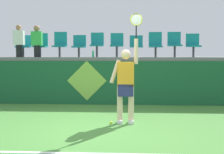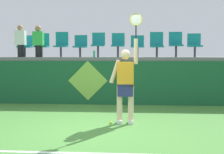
# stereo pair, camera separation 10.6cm
# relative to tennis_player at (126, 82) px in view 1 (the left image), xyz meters

# --- Properties ---
(ground_plane) EXTENTS (40.00, 40.00, 0.00)m
(ground_plane) POSITION_rel_tennis_player_xyz_m (-0.69, -0.74, -0.96)
(ground_plane) COLOR #478438
(court_back_wall) EXTENTS (13.94, 0.20, 1.39)m
(court_back_wall) POSITION_rel_tennis_player_xyz_m (-0.69, 2.74, -0.27)
(court_back_wall) COLOR #195633
(court_back_wall) RESTS_ON ground_plane
(spectator_platform) EXTENTS (13.94, 2.41, 0.12)m
(spectator_platform) POSITION_rel_tennis_player_xyz_m (-0.69, 3.90, 0.49)
(spectator_platform) COLOR slate
(spectator_platform) RESTS_ON court_back_wall
(court_baseline_stripe) EXTENTS (12.55, 0.08, 0.01)m
(court_baseline_stripe) POSITION_rel_tennis_player_xyz_m (-0.69, -2.22, -0.96)
(court_baseline_stripe) COLOR white
(court_baseline_stripe) RESTS_ON ground_plane
(tennis_player) EXTENTS (0.75, 0.27, 2.53)m
(tennis_player) POSITION_rel_tennis_player_xyz_m (0.00, 0.00, 0.00)
(tennis_player) COLOR white
(tennis_player) RESTS_ON ground_plane
(tennis_ball) EXTENTS (0.07, 0.07, 0.07)m
(tennis_ball) POSITION_rel_tennis_player_xyz_m (-0.33, -0.09, -0.93)
(tennis_ball) COLOR #D1E533
(tennis_ball) RESTS_ON ground_plane
(water_bottle) EXTENTS (0.06, 0.06, 0.21)m
(water_bottle) POSITION_rel_tennis_player_xyz_m (-1.11, 2.88, 0.66)
(water_bottle) COLOR #26B272
(water_bottle) RESTS_ON spectator_platform
(stadium_chair_0) EXTENTS (0.44, 0.42, 0.75)m
(stadium_chair_0) POSITION_rel_tennis_player_xyz_m (-3.57, 3.37, 0.97)
(stadium_chair_0) COLOR #38383D
(stadium_chair_0) RESTS_ON spectator_platform
(stadium_chair_1) EXTENTS (0.44, 0.42, 0.82)m
(stadium_chair_1) POSITION_rel_tennis_player_xyz_m (-2.97, 3.37, 0.99)
(stadium_chair_1) COLOR #38383D
(stadium_chair_1) RESTS_ON spectator_platform
(stadium_chair_2) EXTENTS (0.44, 0.42, 0.87)m
(stadium_chair_2) POSITION_rel_tennis_player_xyz_m (-2.30, 3.38, 1.01)
(stadium_chair_2) COLOR #38383D
(stadium_chair_2) RESTS_ON spectator_platform
(stadium_chair_3) EXTENTS (0.44, 0.42, 0.76)m
(stadium_chair_3) POSITION_rel_tennis_player_xyz_m (-1.64, 3.37, 0.96)
(stadium_chair_3) COLOR #38383D
(stadium_chair_3) RESTS_ON spectator_platform
(stadium_chair_4) EXTENTS (0.44, 0.42, 0.84)m
(stadium_chair_4) POSITION_rel_tennis_player_xyz_m (-1.03, 3.37, 1.02)
(stadium_chair_4) COLOR #38383D
(stadium_chair_4) RESTS_ON spectator_platform
(stadium_chair_5) EXTENTS (0.44, 0.42, 0.82)m
(stadium_chair_5) POSITION_rel_tennis_player_xyz_m (-0.35, 3.37, 1.00)
(stadium_chair_5) COLOR #38383D
(stadium_chair_5) RESTS_ON spectator_platform
(stadium_chair_6) EXTENTS (0.44, 0.42, 0.74)m
(stadium_chair_6) POSITION_rel_tennis_player_xyz_m (0.30, 3.36, 0.96)
(stadium_chair_6) COLOR #38383D
(stadium_chair_6) RESTS_ON spectator_platform
(stadium_chair_7) EXTENTS (0.44, 0.42, 0.85)m
(stadium_chair_7) POSITION_rel_tennis_player_xyz_m (0.94, 3.38, 1.00)
(stadium_chair_7) COLOR #38383D
(stadium_chair_7) RESTS_ON spectator_platform
(stadium_chair_8) EXTENTS (0.44, 0.42, 0.85)m
(stadium_chair_8) POSITION_rel_tennis_player_xyz_m (1.58, 3.37, 1.02)
(stadium_chair_8) COLOR #38383D
(stadium_chair_8) RESTS_ON spectator_platform
(stadium_chair_9) EXTENTS (0.44, 0.42, 0.79)m
(stadium_chair_9) POSITION_rel_tennis_player_xyz_m (2.19, 3.37, 0.98)
(stadium_chair_9) COLOR #38383D
(stadium_chair_9) RESTS_ON spectator_platform
(spectator_0) EXTENTS (0.34, 0.20, 1.05)m
(spectator_0) POSITION_rel_tennis_player_xyz_m (-2.97, 2.94, 1.10)
(spectator_0) COLOR black
(spectator_0) RESTS_ON spectator_platform
(spectator_1) EXTENTS (0.34, 0.20, 1.06)m
(spectator_1) POSITION_rel_tennis_player_xyz_m (-3.57, 2.91, 1.10)
(spectator_1) COLOR black
(spectator_1) RESTS_ON spectator_platform
(wall_signage_mount) EXTENTS (1.27, 0.01, 1.40)m
(wall_signage_mount) POSITION_rel_tennis_player_xyz_m (-1.28, 2.64, -0.96)
(wall_signage_mount) COLOR #195633
(wall_signage_mount) RESTS_ON ground_plane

